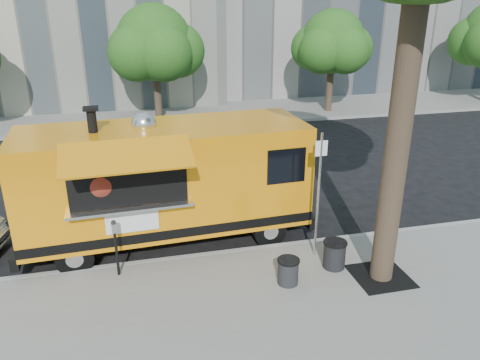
{
  "coord_description": "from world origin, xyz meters",
  "views": [
    {
      "loc": [
        -2.49,
        -10.61,
        5.9
      ],
      "look_at": [
        0.09,
        0.0,
        1.6
      ],
      "focal_mm": 35.0,
      "sensor_mm": 36.0,
      "label": 1
    }
  ],
  "objects_px": {
    "trash_bin_right": "(288,271)",
    "far_tree_c": "(333,42)",
    "food_truck": "(165,180)",
    "trash_bin_left": "(334,254)",
    "far_tree_b": "(154,43)",
    "sign_post": "(319,188)",
    "parking_meter": "(115,241)"
  },
  "relations": [
    {
      "from": "trash_bin_right",
      "to": "far_tree_b",
      "type": "bearing_deg",
      "value": 95.72
    },
    {
      "from": "food_truck",
      "to": "far_tree_b",
      "type": "bearing_deg",
      "value": 83.88
    },
    {
      "from": "food_truck",
      "to": "trash_bin_left",
      "type": "bearing_deg",
      "value": -37.16
    },
    {
      "from": "far_tree_c",
      "to": "sign_post",
      "type": "xyz_separation_m",
      "value": [
        -6.45,
        -13.95,
        -1.87
      ]
    },
    {
      "from": "far_tree_b",
      "to": "far_tree_c",
      "type": "distance_m",
      "value": 9.01
    },
    {
      "from": "far_tree_b",
      "to": "sign_post",
      "type": "height_order",
      "value": "far_tree_b"
    },
    {
      "from": "trash_bin_left",
      "to": "trash_bin_right",
      "type": "distance_m",
      "value": 1.28
    },
    {
      "from": "sign_post",
      "to": "trash_bin_right",
      "type": "distance_m",
      "value": 1.99
    },
    {
      "from": "far_tree_b",
      "to": "sign_post",
      "type": "distance_m",
      "value": 14.61
    },
    {
      "from": "far_tree_b",
      "to": "food_truck",
      "type": "bearing_deg",
      "value": -93.44
    },
    {
      "from": "food_truck",
      "to": "trash_bin_right",
      "type": "relative_size",
      "value": 12.65
    },
    {
      "from": "far_tree_c",
      "to": "trash_bin_right",
      "type": "xyz_separation_m",
      "value": [
        -7.47,
        -14.95,
        -3.26
      ]
    },
    {
      "from": "food_truck",
      "to": "trash_bin_right",
      "type": "bearing_deg",
      "value": -53.27
    },
    {
      "from": "trash_bin_right",
      "to": "far_tree_c",
      "type": "bearing_deg",
      "value": 63.45
    },
    {
      "from": "parking_meter",
      "to": "trash_bin_right",
      "type": "bearing_deg",
      "value": -18.83
    },
    {
      "from": "far_tree_c",
      "to": "food_truck",
      "type": "relative_size",
      "value": 0.71
    },
    {
      "from": "far_tree_b",
      "to": "far_tree_c",
      "type": "height_order",
      "value": "far_tree_b"
    },
    {
      "from": "food_truck",
      "to": "parking_meter",
      "type": "bearing_deg",
      "value": -131.16
    },
    {
      "from": "far_tree_b",
      "to": "sign_post",
      "type": "bearing_deg",
      "value": -79.85
    },
    {
      "from": "parking_meter",
      "to": "trash_bin_left",
      "type": "relative_size",
      "value": 2.07
    },
    {
      "from": "far_tree_b",
      "to": "trash_bin_right",
      "type": "relative_size",
      "value": 9.52
    },
    {
      "from": "far_tree_b",
      "to": "parking_meter",
      "type": "xyz_separation_m",
      "value": [
        -2.0,
        -14.05,
        -2.85
      ]
    },
    {
      "from": "sign_post",
      "to": "trash_bin_left",
      "type": "distance_m",
      "value": 1.51
    },
    {
      "from": "trash_bin_right",
      "to": "trash_bin_left",
      "type": "bearing_deg",
      "value": 16.56
    },
    {
      "from": "sign_post",
      "to": "trash_bin_right",
      "type": "xyz_separation_m",
      "value": [
        -1.02,
        -1.0,
        -1.39
      ]
    },
    {
      "from": "trash_bin_left",
      "to": "sign_post",
      "type": "bearing_deg",
      "value": 107.95
    },
    {
      "from": "far_tree_b",
      "to": "sign_post",
      "type": "relative_size",
      "value": 1.83
    },
    {
      "from": "far_tree_c",
      "to": "trash_bin_left",
      "type": "height_order",
      "value": "far_tree_c"
    },
    {
      "from": "sign_post",
      "to": "far_tree_b",
      "type": "bearing_deg",
      "value": 100.15
    },
    {
      "from": "far_tree_b",
      "to": "food_truck",
      "type": "distance_m",
      "value": 12.69
    },
    {
      "from": "sign_post",
      "to": "parking_meter",
      "type": "height_order",
      "value": "sign_post"
    },
    {
      "from": "far_tree_c",
      "to": "trash_bin_left",
      "type": "bearing_deg",
      "value": -113.17
    }
  ]
}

